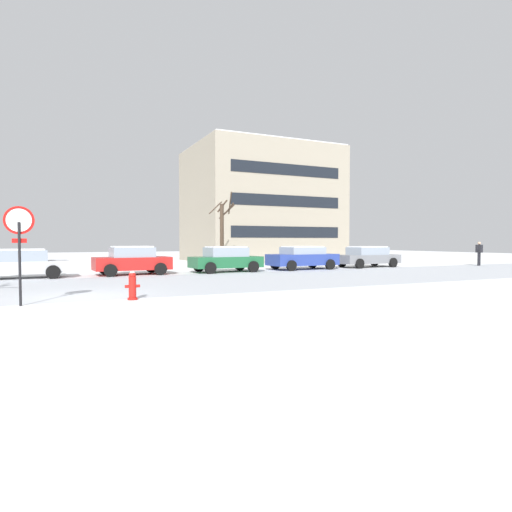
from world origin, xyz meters
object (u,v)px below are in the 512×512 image
fire_hydrant (132,285)px  parked_car_green (226,259)px  parked_car_gray (367,257)px  parked_car_silver (20,263)px  parked_car_red (132,260)px  stop_sign (19,236)px  pedestrian_crossing (479,252)px  parked_car_blue (303,257)px

fire_hydrant → parked_car_green: (6.83, 9.79, 0.31)m
fire_hydrant → parked_car_gray: (17.21, 10.00, 0.29)m
parked_car_silver → parked_car_red: size_ratio=1.09×
parked_car_green → stop_sign: bearing=-134.9°
fire_hydrant → parked_car_gray: parked_car_gray is taller
stop_sign → parked_car_red: size_ratio=0.69×
pedestrian_crossing → parked_car_silver: bearing=176.2°
stop_sign → parked_car_green: size_ratio=0.66×
parked_car_silver → parked_car_green: size_ratio=1.05×
stop_sign → pedestrian_crossing: size_ratio=1.56×
parked_car_red → parked_car_green: (5.19, -0.25, -0.02)m
parked_car_red → parked_car_gray: 15.57m
parked_car_silver → pedestrian_crossing: 29.35m
stop_sign → parked_car_gray: bearing=26.5°
fire_hydrant → parked_car_blue: parked_car_blue is taller
stop_sign → parked_car_blue: bearing=33.6°
parked_car_red → parked_car_green: 5.20m
parked_car_gray → pedestrian_crossing: pedestrian_crossing is taller
parked_car_blue → stop_sign: bearing=-146.4°
parked_car_red → parked_car_blue: parked_car_red is taller
parked_car_gray → fire_hydrant: bearing=-149.8°
parked_car_green → fire_hydrant: bearing=-124.9°
parked_car_silver → parked_car_gray: size_ratio=0.94×
parked_car_silver → parked_car_red: 5.19m
stop_sign → parked_car_green: bearing=45.1°
parked_car_gray → pedestrian_crossing: bearing=-12.9°
fire_hydrant → parked_car_red: 10.17m
fire_hydrant → parked_car_silver: size_ratio=0.20×
parked_car_green → parked_car_gray: 10.38m
parked_car_red → pedestrian_crossing: 24.18m
parked_car_gray → pedestrian_crossing: 8.76m
stop_sign → parked_car_red: 11.14m
stop_sign → fire_hydrant: bearing=0.9°
parked_car_blue → parked_car_gray: size_ratio=0.97×
parked_car_silver → parked_car_blue: bearing=-0.2°
parked_car_silver → parked_car_gray: 20.76m
parked_car_silver → pedestrian_crossing: pedestrian_crossing is taller
stop_sign → parked_car_blue: size_ratio=0.61×
parked_car_silver → parked_car_red: bearing=0.7°
parked_car_green → parked_car_gray: size_ratio=0.89×
parked_car_silver → parked_car_green: parked_car_green is taller
parked_car_green → parked_car_blue: size_ratio=0.92×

